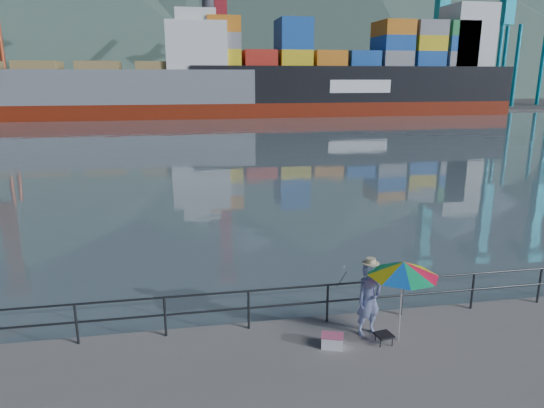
{
  "coord_description": "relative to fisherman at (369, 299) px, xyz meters",
  "views": [
    {
      "loc": [
        -2.35,
        -9.01,
        6.03
      ],
      "look_at": [
        0.36,
        6.0,
        2.0
      ],
      "focal_mm": 32.0,
      "sensor_mm": 36.0,
      "label": 1
    }
  ],
  "objects": [
    {
      "name": "port_cranes",
      "position": [
        29.21,
        83.04,
        15.1
      ],
      "size": [
        116.0,
        28.0,
        38.4
      ],
      "color": "#C44926",
      "rests_on": "ground"
    },
    {
      "name": "far_dock",
      "position": [
        8.21,
        92.04,
        -0.9
      ],
      "size": [
        200.0,
        40.0,
        0.4
      ],
      "primitive_type": "cube",
      "color": "#514F4C",
      "rests_on": "ground"
    },
    {
      "name": "bulk_carrier",
      "position": [
        -14.9,
        68.67,
        3.3
      ],
      "size": [
        47.06,
        8.15,
        14.5
      ],
      "color": "maroon",
      "rests_on": "ground"
    },
    {
      "name": "fishing_rod",
      "position": [
        -0.29,
        1.2,
        -0.9
      ],
      "size": [
        0.3,
        1.54,
        1.1
      ],
      "primitive_type": "cylinder",
      "rotation": [
        0.96,
        0.0,
        -0.19
      ],
      "color": "black",
      "rests_on": "ground"
    },
    {
      "name": "fisherman",
      "position": [
        0.0,
        0.0,
        0.0
      ],
      "size": [
        0.74,
        0.58,
        1.79
      ],
      "primitive_type": "imported",
      "rotation": [
        0.0,
        0.0,
        0.26
      ],
      "color": "#284494",
      "rests_on": "ground"
    },
    {
      "name": "container_stacks",
      "position": [
        34.62,
        92.07,
        2.11
      ],
      "size": [
        58.0,
        5.4,
        7.8
      ],
      "color": "yellow",
      "rests_on": "ground"
    },
    {
      "name": "mountains",
      "position": [
        37.03,
        206.79,
        34.66
      ],
      "size": [
        600.0,
        332.8,
        80.0
      ],
      "color": "#385147",
      "rests_on": "ground"
    },
    {
      "name": "harbor_water",
      "position": [
        -1.79,
        129.04,
        -0.9
      ],
      "size": [
        500.0,
        280.0,
        0.0
      ],
      "primitive_type": "cube",
      "color": "slate",
      "rests_on": "ground"
    },
    {
      "name": "beach_umbrella",
      "position": [
        0.61,
        -0.43,
        0.92
      ],
      "size": [
        1.94,
        1.94,
        1.98
      ],
      "color": "white",
      "rests_on": "ground"
    },
    {
      "name": "cooler_bag",
      "position": [
        -1.02,
        -0.45,
        -0.76
      ],
      "size": [
        0.56,
        0.46,
        0.28
      ],
      "primitive_type": "cube",
      "rotation": [
        0.0,
        0.0,
        -0.33
      ],
      "color": "white",
      "rests_on": "ground"
    },
    {
      "name": "guardrail",
      "position": [
        -1.79,
        0.74,
        -0.37
      ],
      "size": [
        22.0,
        0.06,
        1.03
      ],
      "color": "#2D3033",
      "rests_on": "ground"
    },
    {
      "name": "container_ship",
      "position": [
        25.18,
        69.32,
        5.0
      ],
      "size": [
        52.98,
        8.83,
        18.1
      ],
      "color": "maroon",
      "rests_on": "ground"
    },
    {
      "name": "folding_stool",
      "position": [
        0.21,
        -0.51,
        -0.77
      ],
      "size": [
        0.43,
        0.43,
        0.24
      ],
      "color": "black",
      "rests_on": "ground"
    }
  ]
}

